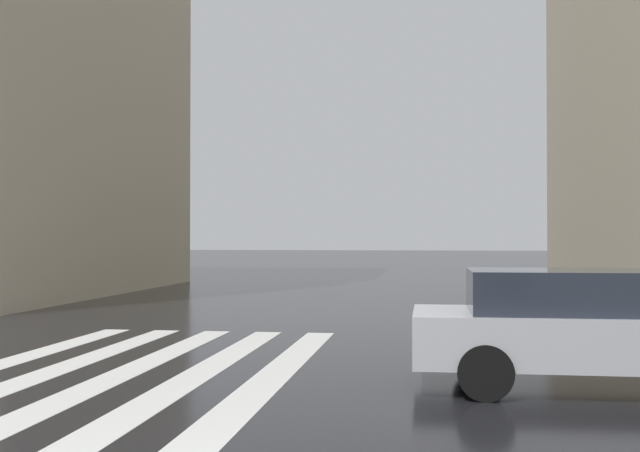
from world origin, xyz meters
The scene contains 2 objects.
zebra_crossing centered at (4.00, 2.48, 0.00)m, with size 13.00×4.50×0.01m.
car_silver centered at (5.50, -3.35, 0.76)m, with size 1.85×4.10×1.41m.
Camera 1 is at (-4.12, -1.50, 1.79)m, focal length 44.00 mm.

